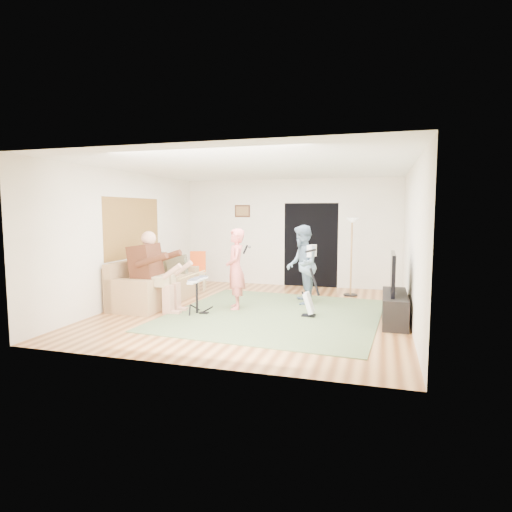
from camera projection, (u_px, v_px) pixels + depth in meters
The scene contains 19 objects.
floor at pixel (256, 311), 8.13m from camera, with size 6.00×6.00×0.00m, color brown.
walls at pixel (256, 241), 7.99m from camera, with size 5.50×6.00×2.70m, color white, non-canonical shape.
ceiling at pixel (256, 167), 7.85m from camera, with size 6.00×6.00×0.00m, color white.
window_blinds at pixel (133, 228), 8.93m from camera, with size 2.05×2.05×0.00m, color olive.
doorway at pixel (311, 245), 10.72m from camera, with size 2.10×2.10×0.00m, color black.
picture_frame at pixel (242, 211), 11.14m from camera, with size 0.42×0.03×0.32m, color #3F2314.
area_rug at pixel (275, 314), 7.88m from camera, with size 3.70×3.85×0.02m, color #55683F.
sofa at pixel (152, 288), 8.89m from camera, with size 0.93×2.27×0.92m.
drummer at pixel (156, 280), 8.12m from camera, with size 0.99×0.55×1.52m.
drum_kit at pixel (197, 298), 7.91m from camera, with size 0.37×0.66×0.68m.
singer at pixel (236, 269), 8.25m from camera, with size 0.57×0.37×1.57m, color #EF6F67.
microphone at pixel (245, 249), 8.16m from camera, with size 0.06×0.06×0.24m, color black, non-canonical shape.
guitarist at pixel (302, 265), 8.73m from camera, with size 0.79×0.61×1.62m, color #6D88A0.
guitar_held at pixel (312, 251), 8.65m from camera, with size 0.12×0.60×0.26m, color white, non-canonical shape.
guitar_spare at pixel (309, 303), 7.69m from camera, with size 0.32×0.29×0.89m.
torchiere_lamp at pixel (352, 243), 9.54m from camera, with size 0.31×0.31×1.75m.
dining_chair at pixel (198, 276), 10.30m from camera, with size 0.49×0.52×0.93m.
tv_cabinet at pixel (395, 308), 7.30m from camera, with size 0.40×1.40×0.50m, color black.
television at pixel (393, 273), 7.25m from camera, with size 0.06×1.01×0.69m, color black.
Camera 1 is at (2.24, -7.66, 1.90)m, focal length 30.00 mm.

